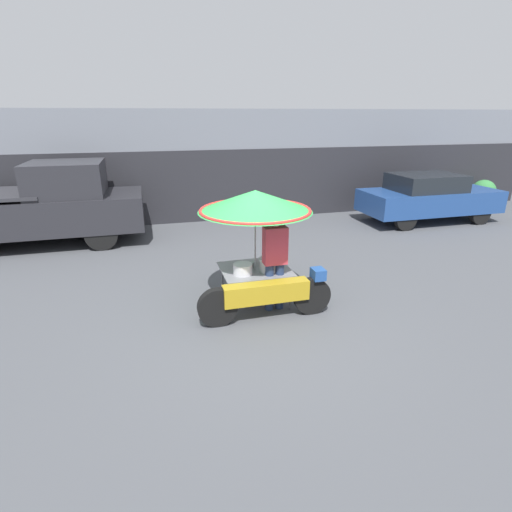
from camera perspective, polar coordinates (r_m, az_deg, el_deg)
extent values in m
plane|color=#4C4F54|center=(6.52, 0.73, -9.24)|extent=(36.00, 36.00, 0.00)
cube|color=gray|center=(13.30, -8.61, 12.93)|extent=(28.00, 2.00, 3.30)
cube|color=#28282D|center=(12.37, -7.86, 9.78)|extent=(23.80, 0.06, 2.14)
cylinder|color=black|center=(6.68, 7.96, -5.65)|extent=(0.63, 0.14, 0.63)
cylinder|color=black|center=(6.27, -5.53, -7.31)|extent=(0.63, 0.14, 0.63)
cube|color=#B7931E|center=(6.37, 1.46, -5.20)|extent=(1.39, 0.24, 0.32)
cube|color=#234C93|center=(6.57, 8.86, -2.55)|extent=(0.20, 0.24, 0.18)
cylinder|color=black|center=(7.29, -0.74, -3.51)|extent=(0.56, 0.14, 0.56)
cylinder|color=#515156|center=(6.78, 4.95, -5.25)|extent=(0.03, 0.03, 0.61)
cylinder|color=#515156|center=(7.53, 2.69, -2.59)|extent=(0.03, 0.03, 0.61)
cylinder|color=#515156|center=(6.53, -3.36, -6.23)|extent=(0.03, 0.03, 0.61)
cylinder|color=#515156|center=(7.30, -4.79, -3.37)|extent=(0.03, 0.03, 0.61)
cube|color=gray|center=(6.89, -0.11, -1.90)|extent=(1.17, 1.02, 0.02)
cylinder|color=#B2B2B7|center=(6.72, -0.11, 2.20)|extent=(0.03, 0.03, 1.01)
cone|color=green|center=(6.55, -0.12, 7.90)|extent=(1.89, 1.89, 0.35)
torus|color=red|center=(6.58, -0.12, 6.58)|extent=(1.85, 1.85, 0.05)
cylinder|color=silver|center=(6.63, -1.91, -1.87)|extent=(0.32, 0.32, 0.18)
cylinder|color=#B7B7BC|center=(6.76, 1.91, -1.22)|extent=(0.35, 0.35, 0.23)
cylinder|color=#939399|center=(7.04, -1.01, -1.02)|extent=(0.24, 0.24, 0.07)
cylinder|color=red|center=(7.19, 1.79, -0.08)|extent=(0.21, 0.21, 0.19)
cylinder|color=navy|center=(6.71, 1.91, -4.43)|extent=(0.14, 0.14, 0.83)
cylinder|color=navy|center=(6.76, 3.38, -4.26)|extent=(0.14, 0.14, 0.83)
cube|color=#C13847|center=(6.47, 2.75, 1.51)|extent=(0.38, 0.22, 0.62)
sphere|color=#A87A5B|center=(6.35, 2.81, 5.13)|extent=(0.22, 0.22, 0.22)
cylinder|color=black|center=(13.82, 29.36, 5.30)|extent=(0.65, 0.20, 0.65)
cylinder|color=black|center=(14.85, 25.56, 6.74)|extent=(0.65, 0.20, 0.65)
cylinder|color=black|center=(12.17, 20.58, 4.94)|extent=(0.65, 0.20, 0.65)
cylinder|color=black|center=(13.33, 17.03, 6.53)|extent=(0.65, 0.20, 0.65)
cube|color=navy|center=(13.43, 23.50, 7.28)|extent=(4.16, 1.70, 0.65)
cube|color=#1E2328|center=(13.21, 23.12, 9.66)|extent=(2.00, 1.50, 0.49)
cylinder|color=black|center=(10.43, -21.24, 2.90)|extent=(0.77, 0.24, 0.77)
cylinder|color=black|center=(11.97, -20.61, 5.01)|extent=(0.77, 0.24, 0.77)
cube|color=#28282D|center=(11.37, -28.92, 5.32)|extent=(5.14, 1.88, 0.86)
cube|color=#28282D|center=(11.05, -25.45, 9.96)|extent=(1.75, 1.73, 0.81)
cylinder|color=#2D2D33|center=(16.57, 29.46, 6.51)|extent=(0.34, 0.34, 0.21)
sphere|color=#388442|center=(16.50, 29.72, 8.03)|extent=(0.82, 0.82, 0.82)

